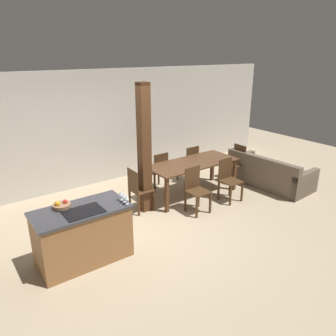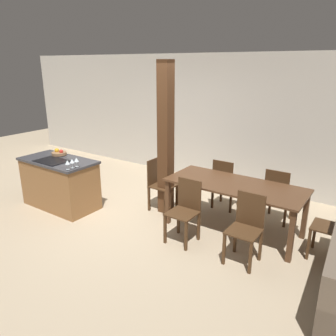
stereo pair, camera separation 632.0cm
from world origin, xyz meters
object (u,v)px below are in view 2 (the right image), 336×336
object	(u,v)px
timber_post	(166,140)
dining_chair_near_right	(246,227)
fruit_bowl	(59,153)
dining_chair_far_right	(278,195)
wine_glass_near	(67,163)
dining_chair_foot_end	(335,227)
dining_chair_far_left	(225,183)
dining_chair_head_end	(160,183)
kitchen_island	(60,183)
dining_chair_near_left	(185,209)
dining_table	(235,190)
wine_glass_middle	(72,161)
wine_glass_far	(76,160)

from	to	relation	value
timber_post	dining_chair_near_right	bearing A→B (deg)	-20.44
fruit_bowl	dining_chair_far_right	size ratio (longest dim) A/B	0.29
wine_glass_near	dining_chair_foot_end	distance (m)	3.94
dining_chair_near_right	dining_chair_far_left	world-z (taller)	same
dining_chair_far_right	dining_chair_head_end	size ratio (longest dim) A/B	1.00
kitchen_island	dining_chair_far_left	size ratio (longest dim) A/B	1.55
wine_glass_near	dining_chair_near_right	bearing A→B (deg)	11.04
dining_chair_near_left	dining_chair_foot_end	bearing A→B (deg)	19.56
dining_table	timber_post	xyz separation A→B (m)	(-1.25, -0.02, 0.60)
dining_chair_head_end	timber_post	xyz separation A→B (m)	(0.15, -0.02, 0.80)
dining_chair_foot_end	wine_glass_middle	bearing A→B (deg)	-73.31
fruit_bowl	dining_chair_head_end	xyz separation A→B (m)	(1.75, 0.73, -0.44)
wine_glass_middle	dining_chair_far_right	world-z (taller)	wine_glass_middle
dining_chair_near_left	dining_chair_foot_end	size ratio (longest dim) A/B	1.00
dining_chair_near_right	wine_glass_near	bearing A→B (deg)	-168.96
wine_glass_near	dining_chair_far_left	world-z (taller)	wine_glass_near
dining_chair_far_right	dining_chair_head_end	world-z (taller)	same
wine_glass_far	dining_chair_far_left	size ratio (longest dim) A/B	0.16
wine_glass_far	dining_chair_far_left	bearing A→B (deg)	42.36
dining_chair_far_left	dining_chair_far_right	size ratio (longest dim) A/B	1.00
dining_chair_near_left	wine_glass_far	bearing A→B (deg)	-168.97
kitchen_island	dining_chair_far_left	distance (m)	2.94
dining_chair_near_right	dining_chair_far_left	xyz separation A→B (m)	(-0.93, 1.33, 0.00)
dining_chair_far_left	dining_chair_foot_end	size ratio (longest dim) A/B	1.00
dining_chair_near_right	timber_post	bearing A→B (deg)	159.56
wine_glass_near	kitchen_island	bearing A→B (deg)	155.88
wine_glass_near	wine_glass_far	world-z (taller)	same
kitchen_island	wine_glass_far	bearing A→B (deg)	-9.06
dining_chair_near_left	dining_chair_far_left	world-z (taller)	same
kitchen_island	wine_glass_near	xyz separation A→B (m)	(0.63, -0.28, 0.56)
dining_table	dining_chair_foot_end	size ratio (longest dim) A/B	2.26
kitchen_island	wine_glass_middle	bearing A→B (deg)	-16.89
wine_glass_near	timber_post	xyz separation A→B (m)	(1.06, 1.18, 0.27)
kitchen_island	wine_glass_near	world-z (taller)	wine_glass_near
wine_glass_near	dining_chair_foot_end	world-z (taller)	wine_glass_near
dining_chair_near_right	dining_chair_foot_end	size ratio (longest dim) A/B	1.00
wine_glass_near	dining_chair_far_left	bearing A→B (deg)	45.28
wine_glass_middle	dining_chair_head_end	size ratio (longest dim) A/B	0.16
kitchen_island	dining_chair_near_right	distance (m)	3.42
wine_glass_middle	dining_chair_near_right	bearing A→B (deg)	9.23
dining_chair_near_right	dining_chair_far_right	bearing A→B (deg)	90.00
dining_table	dining_chair_near_right	xyz separation A→B (m)	(0.46, -0.66, -0.19)
wine_glass_near	wine_glass_far	size ratio (longest dim) A/B	1.00
dining_chair_far_left	dining_chair_far_right	distance (m)	0.93
kitchen_island	timber_post	world-z (taller)	timber_post
dining_table	timber_post	size ratio (longest dim) A/B	0.81
wine_glass_middle	dining_table	bearing A→B (deg)	25.72
wine_glass_near	wine_glass_far	xyz separation A→B (m)	(0.00, 0.18, 0.00)
dining_chair_near_left	dining_chair_near_right	world-z (taller)	same
dining_chair_far_right	dining_chair_far_left	bearing A→B (deg)	0.00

